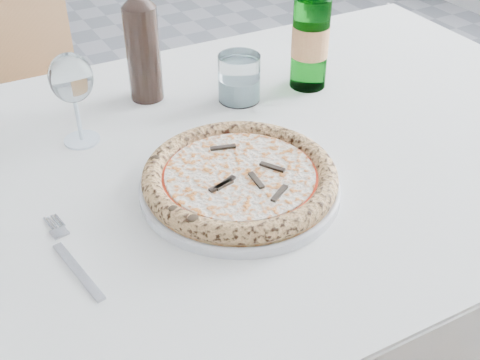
# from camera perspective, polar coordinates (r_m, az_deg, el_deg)

# --- Properties ---
(floor) EXTENTS (5.00, 6.00, 0.02)m
(floor) POSITION_cam_1_polar(r_m,az_deg,el_deg) (1.65, -2.00, -16.40)
(floor) COLOR #4B4C53
(floor) RESTS_ON ground
(dining_table) EXTENTS (1.49, 0.90, 0.76)m
(dining_table) POSITION_cam_1_polar(r_m,az_deg,el_deg) (1.03, -2.74, -1.98)
(dining_table) COLOR brown
(dining_table) RESTS_ON floor
(chair_far) EXTENTS (0.58, 0.58, 0.93)m
(chair_far) POSITION_cam_1_polar(r_m,az_deg,el_deg) (1.74, -19.04, 7.78)
(chair_far) COLOR brown
(chair_far) RESTS_ON floor
(plate) EXTENTS (0.30, 0.30, 0.02)m
(plate) POSITION_cam_1_polar(r_m,az_deg,el_deg) (0.90, 0.00, -0.58)
(plate) COLOR silver
(plate) RESTS_ON dining_table
(pizza) EXTENTS (0.29, 0.29, 0.03)m
(pizza) POSITION_cam_1_polar(r_m,az_deg,el_deg) (0.89, -0.00, 0.33)
(pizza) COLOR tan
(pizza) RESTS_ON plate
(fork) EXTENTS (0.03, 0.18, 0.00)m
(fork) POSITION_cam_1_polar(r_m,az_deg,el_deg) (0.82, -15.68, -7.11)
(fork) COLOR #A0A3AB
(fork) RESTS_ON dining_table
(wine_glass) EXTENTS (0.07, 0.07, 0.16)m
(wine_glass) POSITION_cam_1_polar(r_m,az_deg,el_deg) (1.00, -15.71, 9.08)
(wine_glass) COLOR white
(wine_glass) RESTS_ON dining_table
(tumbler) EXTENTS (0.08, 0.08, 0.09)m
(tumbler) POSITION_cam_1_polar(r_m,az_deg,el_deg) (1.13, -0.08, 9.36)
(tumbler) COLOR white
(tumbler) RESTS_ON dining_table
(beer_bottle) EXTENTS (0.07, 0.07, 0.27)m
(beer_bottle) POSITION_cam_1_polar(r_m,az_deg,el_deg) (1.16, 6.73, 13.73)
(beer_bottle) COLOR #308B3A
(beer_bottle) RESTS_ON dining_table
(wine_bottle) EXTENTS (0.06, 0.06, 0.25)m
(wine_bottle) POSITION_cam_1_polar(r_m,az_deg,el_deg) (1.12, -9.24, 12.61)
(wine_bottle) COLOR black
(wine_bottle) RESTS_ON dining_table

